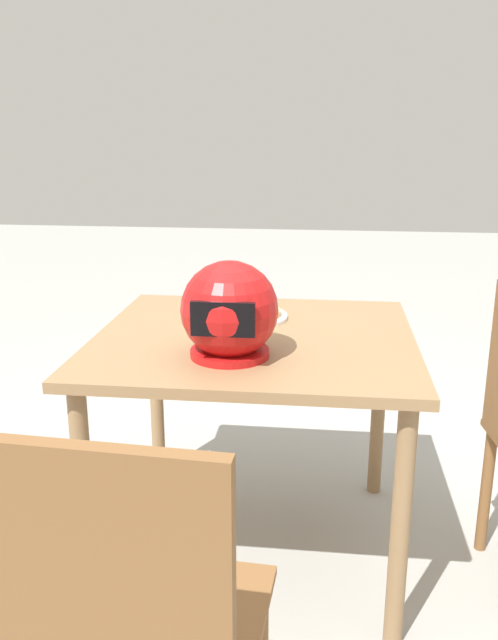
% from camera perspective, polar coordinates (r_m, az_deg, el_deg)
% --- Properties ---
extents(ground_plane, '(14.00, 14.00, 0.00)m').
position_cam_1_polar(ground_plane, '(2.31, 0.44, -18.71)').
color(ground_plane, '#9E9E99').
extents(dining_table, '(0.95, 0.89, 0.73)m').
position_cam_1_polar(dining_table, '(2.02, 0.48, -3.81)').
color(dining_table, olive).
rests_on(dining_table, ground).
extents(pizza_plate, '(0.28, 0.28, 0.01)m').
position_cam_1_polar(pizza_plate, '(2.16, -0.45, 0.32)').
color(pizza_plate, white).
rests_on(pizza_plate, dining_table).
extents(pizza, '(0.24, 0.24, 0.06)m').
position_cam_1_polar(pizza, '(2.15, -0.33, 0.80)').
color(pizza, tan).
rests_on(pizza, pizza_plate).
extents(motorcycle_helmet, '(0.26, 0.26, 0.26)m').
position_cam_1_polar(motorcycle_helmet, '(1.77, -1.70, 0.72)').
color(motorcycle_helmet, '#B21414').
rests_on(motorcycle_helmet, dining_table).
extents(chair_far, '(0.43, 0.43, 0.90)m').
position_cam_1_polar(chair_far, '(1.25, -9.67, -24.92)').
color(chair_far, brown).
rests_on(chair_far, ground).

